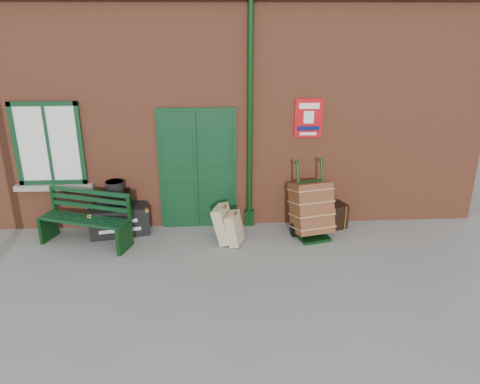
{
  "coord_description": "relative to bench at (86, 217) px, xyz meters",
  "views": [
    {
      "loc": [
        0.02,
        -6.68,
        3.8
      ],
      "look_at": [
        0.43,
        0.6,
        1.0
      ],
      "focal_mm": 35.0,
      "sensor_mm": 36.0,
      "label": 1
    }
  ],
  "objects": [
    {
      "name": "bench",
      "position": [
        0.0,
        0.0,
        0.0
      ],
      "size": [
        1.65,
        0.99,
        0.98
      ],
      "rotation": [
        0.0,
        0.0,
        -0.34
      ],
      "color": "#0E351B",
      "rests_on": "ground"
    },
    {
      "name": "suitcase_front",
      "position": [
        2.56,
        -0.18,
        -0.21
      ],
      "size": [
        0.38,
        0.48,
        0.57
      ],
      "primitive_type": "cube",
      "rotation": [
        0.0,
        -0.18,
        -0.33
      ],
      "color": "tan",
      "rests_on": "ground"
    },
    {
      "name": "ground",
      "position": [
        2.23,
        -0.86,
        -0.49
      ],
      "size": [
        80.0,
        80.0,
        0.0
      ],
      "primitive_type": "plane",
      "color": "gray",
      "rests_on": "ground"
    },
    {
      "name": "strongbox",
      "position": [
        0.42,
        0.39,
        0.16
      ],
      "size": [
        0.65,
        0.53,
        0.26
      ],
      "primitive_type": "cube",
      "rotation": [
        0.0,
        0.0,
        0.2
      ],
      "color": "black",
      "rests_on": "houdini_trunk"
    },
    {
      "name": "houdini_trunk",
      "position": [
        0.47,
        0.39,
        -0.23
      ],
      "size": [
        1.14,
        0.78,
        0.53
      ],
      "primitive_type": "cube",
      "rotation": [
        0.0,
        0.0,
        0.2
      ],
      "color": "black",
      "rests_on": "ground"
    },
    {
      "name": "station_building",
      "position": [
        2.23,
        2.63,
        1.67
      ],
      "size": [
        10.3,
        4.3,
        4.36
      ],
      "color": "brown",
      "rests_on": "ground"
    },
    {
      "name": "dark_trunk",
      "position": [
        4.35,
        0.39,
        -0.26
      ],
      "size": [
        0.75,
        0.61,
        0.47
      ],
      "primitive_type": "cube",
      "rotation": [
        0.0,
        0.0,
        0.33
      ],
      "color": "black",
      "rests_on": "ground"
    },
    {
      "name": "hatbox",
      "position": [
        0.45,
        0.39,
        0.4
      ],
      "size": [
        0.37,
        0.37,
        0.21
      ],
      "primitive_type": "cylinder",
      "rotation": [
        0.0,
        0.0,
        0.2
      ],
      "color": "black",
      "rests_on": "strongbox"
    },
    {
      "name": "porter_trolley",
      "position": [
        3.95,
        0.06,
        0.03
      ],
      "size": [
        0.8,
        0.84,
        1.36
      ],
      "rotation": [
        0.0,
        0.0,
        0.23
      ],
      "color": "black",
      "rests_on": "ground"
    },
    {
      "name": "suitcase_back",
      "position": [
        2.38,
        -0.08,
        -0.16
      ],
      "size": [
        0.48,
        0.55,
        0.67
      ],
      "primitive_type": "cube",
      "rotation": [
        0.0,
        -0.26,
        -0.33
      ],
      "color": "tan",
      "rests_on": "ground"
    }
  ]
}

